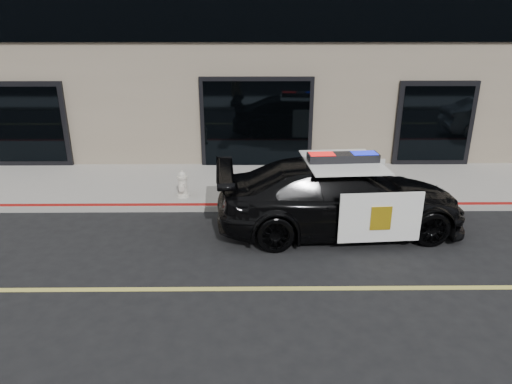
{
  "coord_description": "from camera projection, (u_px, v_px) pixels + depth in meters",
  "views": [
    {
      "loc": [
        -1.15,
        -6.92,
        4.44
      ],
      "look_at": [
        -1.06,
        2.2,
        1.0
      ],
      "focal_mm": 32.0,
      "sensor_mm": 36.0,
      "label": 1
    }
  ],
  "objects": [
    {
      "name": "ground",
      "position": [
        317.0,
        289.0,
        8.05
      ],
      "size": [
        120.0,
        120.0,
        0.0
      ],
      "primitive_type": "plane",
      "color": "black",
      "rests_on": "ground"
    },
    {
      "name": "police_car",
      "position": [
        340.0,
        196.0,
        10.06
      ],
      "size": [
        2.98,
        5.76,
        1.78
      ],
      "color": "black",
      "rests_on": "ground"
    },
    {
      "name": "fire_hydrant",
      "position": [
        183.0,
        185.0,
        11.71
      ],
      "size": [
        0.32,
        0.44,
        0.7
      ],
      "color": "beige",
      "rests_on": "sidewalk_n"
    },
    {
      "name": "sidewalk_n",
      "position": [
        292.0,
        184.0,
        12.93
      ],
      "size": [
        60.0,
        3.5,
        0.15
      ],
      "primitive_type": "cube",
      "color": "gray",
      "rests_on": "ground"
    }
  ]
}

